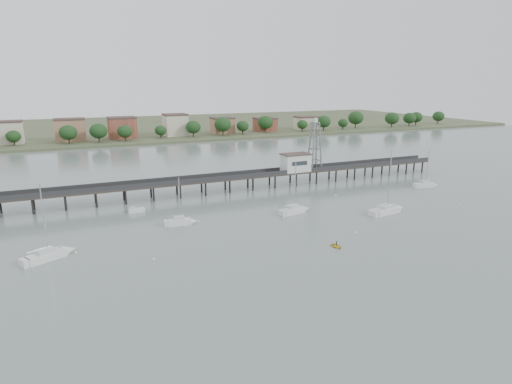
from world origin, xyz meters
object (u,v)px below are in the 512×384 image
sailboat_b (183,222)px  sailboat_a (54,254)px  lattice_tower (315,146)px  yellow_dinghy (336,247)px  pier (216,179)px  white_tender (136,210)px  sailboat_d (391,210)px  sailboat_e (428,185)px  sailboat_c (297,210)px

sailboat_b → sailboat_a: size_ratio=0.77×
lattice_tower → sailboat_b: 53.13m
sailboat_a → yellow_dinghy: (48.07, -15.87, -0.64)m
pier → lattice_tower: size_ratio=9.68×
pier → white_tender: 25.34m
lattice_tower → sailboat_d: lattice_tower is taller
sailboat_e → yellow_dinghy: size_ratio=4.60×
sailboat_c → white_tender: bearing=143.7°
sailboat_b → white_tender: (-7.96, 13.34, -0.21)m
sailboat_d → white_tender: bearing=146.8°
yellow_dinghy → sailboat_d: bearing=23.3°
white_tender → yellow_dinghy: (30.88, -37.54, -0.45)m
yellow_dinghy → sailboat_e: bearing=23.6°
sailboat_b → sailboat_c: bearing=0.2°
sailboat_d → white_tender: 60.15m
sailboat_e → sailboat_a: (-99.03, -12.78, -0.01)m
sailboat_c → sailboat_d: sailboat_d is taller
pier → white_tender: (-23.08, -9.90, -3.35)m
pier → yellow_dinghy: (7.80, -47.43, -3.79)m
sailboat_b → white_tender: 15.54m
pier → sailboat_c: sailboat_c is taller
sailboat_b → sailboat_d: 48.35m
lattice_tower → sailboat_a: 79.11m
sailboat_b → sailboat_a: (-25.16, -8.33, -0.02)m
sailboat_c → sailboat_a: 52.32m
sailboat_b → yellow_dinghy: bearing=-41.6°
pier → sailboat_b: 27.90m
sailboat_b → sailboat_d: (47.14, -10.78, -0.03)m
pier → sailboat_b: sailboat_b is taller
sailboat_b → sailboat_a: 26.50m
sailboat_c → pier: bearing=102.4°
pier → yellow_dinghy: 48.22m
pier → sailboat_b: size_ratio=13.69×
sailboat_e → sailboat_a: 99.85m
sailboat_d → sailboat_c: bearing=147.6°
sailboat_e → pier: bearing=174.3°
pier → sailboat_c: size_ratio=11.58×
sailboat_b → sailboat_c: 26.89m
pier → yellow_dinghy: size_ratio=58.06×
yellow_dinghy → lattice_tower: bearing=57.7°
lattice_tower → sailboat_b: bearing=-153.5°
lattice_tower → sailboat_d: 35.60m
white_tender → sailboat_b: bearing=-59.2°
sailboat_b → sailboat_e: sailboat_e is taller
lattice_tower → sailboat_e: (27.25, -18.79, -10.45)m
lattice_tower → sailboat_a: bearing=-156.3°
lattice_tower → sailboat_e: bearing=-34.6°
sailboat_c → sailboat_e: bearing=-4.2°
pier → sailboat_d: (32.01, -34.02, -3.17)m
sailboat_a → yellow_dinghy: bearing=-45.5°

